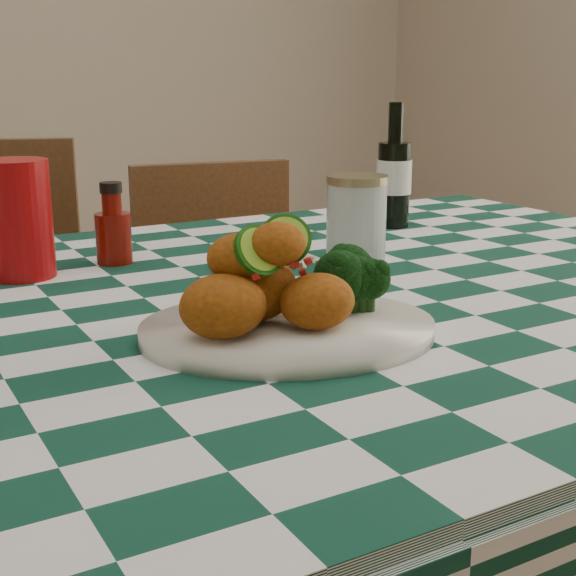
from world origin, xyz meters
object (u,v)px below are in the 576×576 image
fried_chicken_pile (272,275)px  dining_table (246,576)px  wooden_chair_right (235,354)px  ketchup_bottle (113,223)px  plate (288,330)px  beer_bottle (394,165)px  mason_jar (356,219)px  red_tumbler (18,219)px

fried_chicken_pile → dining_table: bearing=75.1°
wooden_chair_right → ketchup_bottle: bearing=-123.1°
plate → beer_bottle: size_ratio=1.42×
plate → mason_jar: mason_jar is taller
plate → ketchup_bottle: size_ratio=2.63×
fried_chicken_pile → ketchup_bottle: size_ratio=1.41×
plate → fried_chicken_pile: 0.07m
wooden_chair_right → dining_table: bearing=-106.3°
red_tumbler → beer_bottle: bearing=3.9°
mason_jar → beer_bottle: size_ratio=0.58×
dining_table → plate: bearing=-98.5°
dining_table → mason_jar: mason_jar is taller
mason_jar → plate: bearing=-135.5°
plate → beer_bottle: beer_bottle is taller
fried_chicken_pile → ketchup_bottle: 0.43m
mason_jar → wooden_chair_right: bearing=80.7°
red_tumbler → mason_jar: bearing=-18.3°
beer_bottle → fried_chicken_pile: bearing=-137.5°
plate → dining_table: bearing=81.5°
red_tumbler → ketchup_bottle: 0.14m
dining_table → plate: 0.43m
dining_table → ketchup_bottle: size_ratio=14.01×
fried_chicken_pile → red_tumbler: size_ratio=1.05×
mason_jar → dining_table: bearing=-157.0°
fried_chicken_pile → beer_bottle: 0.67m
ketchup_bottle → beer_bottle: (0.53, 0.03, 0.05)m
beer_bottle → wooden_chair_right: 0.65m
plate → wooden_chair_right: bearing=67.5°
plate → beer_bottle: 0.67m
dining_table → ketchup_bottle: 0.53m
fried_chicken_pile → wooden_chair_right: (0.39, 0.89, -0.43)m
ketchup_bottle → mason_jar: mason_jar is taller
fried_chicken_pile → beer_bottle: bearing=42.5°
fried_chicken_pile → red_tumbler: bearing=112.3°
dining_table → plate: plate is taller
ketchup_bottle → mason_jar: 0.35m
fried_chicken_pile → ketchup_bottle: (-0.03, 0.42, -0.01)m
beer_bottle → ketchup_bottle: bearing=-176.8°
fried_chicken_pile → red_tumbler: red_tumbler is taller
dining_table → red_tumbler: (-0.21, 0.25, 0.47)m
ketchup_bottle → mason_jar: (0.31, -0.16, 0.00)m
mason_jar → wooden_chair_right: size_ratio=0.15×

